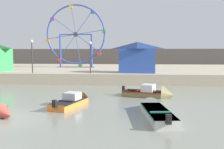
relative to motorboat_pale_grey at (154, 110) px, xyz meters
name	(u,v)px	position (x,y,z in m)	size (l,w,h in m)	color
quay_promenade	(88,71)	(-8.29, 24.79, 0.35)	(110.00, 24.28, 1.20)	#B7A88E
distant_town_skyline	(104,58)	(-8.29, 45.97, 1.95)	(140.00, 3.00, 4.40)	#564C47
motorboat_pale_grey	(154,110)	(0.00, 0.00, 0.00)	(1.82, 5.67, 1.13)	silver
motorboat_orange_hull	(74,101)	(-5.14, 2.36, 0.03)	(2.15, 4.45, 1.22)	orange
motorboat_olive_wood	(153,93)	(0.37, 5.87, 0.04)	(4.26, 2.60, 1.52)	olive
ferris_wheel_blue_frame	(76,36)	(-10.30, 25.56, 5.91)	(9.61, 1.20, 9.87)	#334CA8
carnival_booth_blue_tent	(137,57)	(-0.74, 15.40, 2.79)	(4.65, 3.25, 3.54)	#3356B7
promenade_lamp_near	(90,52)	(-5.98, 13.78, 3.30)	(0.32, 0.32, 3.54)	#2D2D33
promenade_lamp_far	(32,51)	(-12.55, 13.51, 3.41)	(0.32, 0.32, 3.74)	#2D2D33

